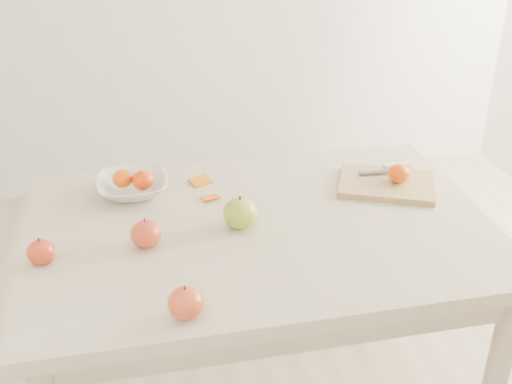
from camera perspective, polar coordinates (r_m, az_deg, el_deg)
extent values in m
cube|color=beige|center=(1.68, 0.36, -3.49)|extent=(1.20, 0.80, 0.04)
cylinder|color=#BCAA8E|center=(2.15, -16.06, -8.80)|extent=(0.06, 0.06, 0.71)
cylinder|color=#BCAA8E|center=(2.31, 11.72, -5.51)|extent=(0.06, 0.06, 0.71)
cube|color=tan|center=(1.89, 11.52, 0.70)|extent=(0.32, 0.29, 0.02)
ellipsoid|color=#D65107|center=(1.88, 12.59, 1.63)|extent=(0.06, 0.06, 0.05)
imported|color=white|center=(1.84, -10.93, 0.52)|extent=(0.20, 0.20, 0.05)
ellipsoid|color=#E64508|center=(1.84, -11.78, 1.19)|extent=(0.06, 0.06, 0.05)
ellipsoid|color=#E03C07|center=(1.81, -10.03, 1.06)|extent=(0.06, 0.06, 0.05)
cube|color=#C86D0E|center=(1.88, -4.94, 0.85)|extent=(0.07, 0.07, 0.01)
cube|color=#E95410|center=(1.79, -4.06, -0.55)|extent=(0.05, 0.05, 0.01)
cube|color=white|center=(1.96, 12.35, 2.27)|extent=(0.08, 0.03, 0.01)
cube|color=#3A3C42|center=(1.91, 10.47, 1.73)|extent=(0.10, 0.03, 0.00)
ellipsoid|color=olive|center=(1.64, -1.42, -1.89)|extent=(0.09, 0.09, 0.08)
ellipsoid|color=maroon|center=(1.59, -18.58, -5.08)|extent=(0.07, 0.07, 0.06)
ellipsoid|color=#9E2718|center=(1.35, -6.27, -9.76)|extent=(0.08, 0.08, 0.07)
ellipsoid|color=#A2101A|center=(1.59, -9.76, -3.66)|extent=(0.08, 0.08, 0.07)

